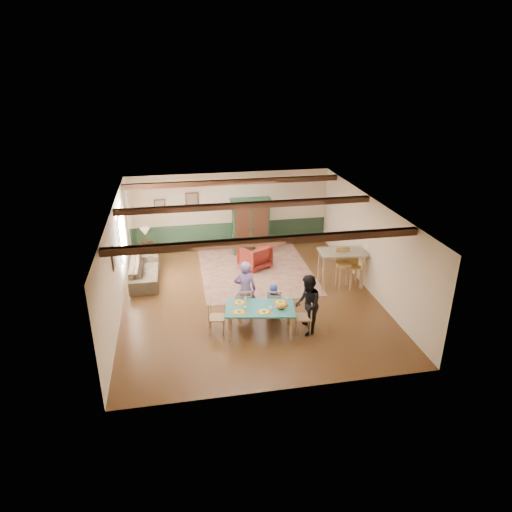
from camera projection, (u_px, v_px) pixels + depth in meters
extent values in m
plane|color=#472814|center=(250.00, 298.00, 12.93)|extent=(8.00, 8.00, 0.00)
cube|color=beige|center=(230.00, 210.00, 16.02)|extent=(7.00, 0.02, 2.70)
cube|color=beige|center=(116.00, 264.00, 11.81)|extent=(0.02, 8.00, 2.70)
cube|color=beige|center=(370.00, 245.00, 12.99)|extent=(0.02, 8.00, 2.70)
cube|color=silver|center=(249.00, 206.00, 11.87)|extent=(7.00, 8.00, 0.02)
cube|color=#1A301F|center=(231.00, 235.00, 16.35)|extent=(6.95, 0.03, 0.90)
cube|color=black|center=(267.00, 241.00, 9.83)|extent=(6.95, 0.16, 0.16)
cube|color=black|center=(246.00, 205.00, 12.27)|extent=(6.95, 0.16, 0.16)
cube|color=black|center=(233.00, 182.00, 14.62)|extent=(6.95, 0.16, 0.16)
imported|color=#7B5DA0|center=(245.00, 290.00, 11.67)|extent=(0.64, 0.47, 1.59)
imported|color=black|center=(308.00, 305.00, 11.02)|extent=(0.69, 0.83, 1.52)
imported|color=navy|center=(274.00, 301.00, 11.80)|extent=(0.50, 0.37, 0.93)
cube|color=tan|center=(256.00, 271.00, 14.59)|extent=(3.48, 4.13, 0.01)
cube|color=#13301D|center=(251.00, 226.00, 15.63)|extent=(1.38, 0.58, 1.93)
imported|color=#561311|center=(255.00, 256.00, 14.69)|extent=(1.15, 1.16, 0.78)
imported|color=#3E3426|center=(145.00, 271.00, 13.84)|extent=(0.83, 2.10, 0.61)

